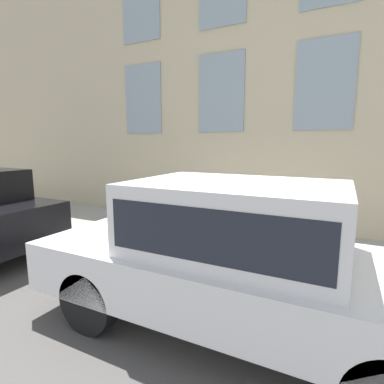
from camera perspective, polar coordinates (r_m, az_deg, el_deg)
The scene contains 6 objects.
ground_plane at distance 5.16m, azimuth 5.37°, elevation -16.28°, with size 80.00×80.00×0.00m, color #514F4C.
sidewalk at distance 6.42m, azimuth 10.32°, elevation -10.37°, with size 2.96×60.00×0.16m.
building_facade at distance 7.80m, azimuth 14.80°, elevation 20.26°, with size 0.33×40.00×7.50m.
fire_hydrant at distance 5.40m, azimuth 3.49°, elevation -9.06°, with size 0.31×0.43×0.71m.
person at distance 5.88m, azimuth -3.18°, elevation -4.10°, with size 0.28×0.19×1.17m.
parked_car_white_near at distance 3.58m, azimuth 8.21°, elevation -11.05°, with size 1.86×4.87×1.79m.
Camera 1 is at (-4.35, -1.69, 2.21)m, focal length 28.00 mm.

